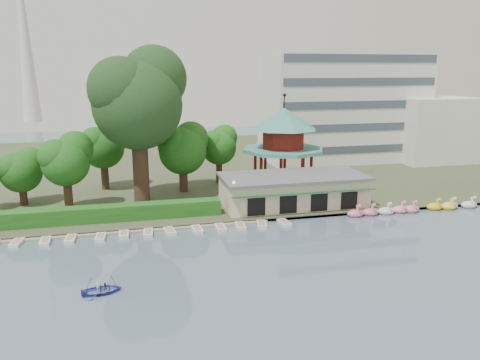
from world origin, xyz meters
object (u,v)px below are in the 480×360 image
object	(u,v)px
dock	(118,231)
pavilion	(284,139)
boathouse	(293,190)
big_tree	(138,97)
rowboat_with_passengers	(102,288)

from	to	relation	value
dock	pavilion	xyz separation A→B (m)	(24.00, 14.80, 7.36)
boathouse	big_tree	bearing A→B (deg)	161.76
pavilion	rowboat_with_passengers	bearing A→B (deg)	-130.62
dock	pavilion	bearing A→B (deg)	31.66
dock	boathouse	xyz separation A→B (m)	(22.00, 4.77, 2.25)
pavilion	boathouse	bearing A→B (deg)	-101.28
rowboat_with_passengers	pavilion	bearing A→B (deg)	49.38
boathouse	pavilion	distance (m)	11.43
boathouse	rowboat_with_passengers	size ratio (longest dim) A/B	3.87
dock	boathouse	bearing A→B (deg)	12.24
boathouse	big_tree	world-z (taller)	big_tree
dock	boathouse	distance (m)	22.62
boathouse	big_tree	size ratio (longest dim) A/B	0.92
dock	big_tree	size ratio (longest dim) A/B	1.68
dock	big_tree	xyz separation A→B (m)	(3.16, 10.99, 14.02)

